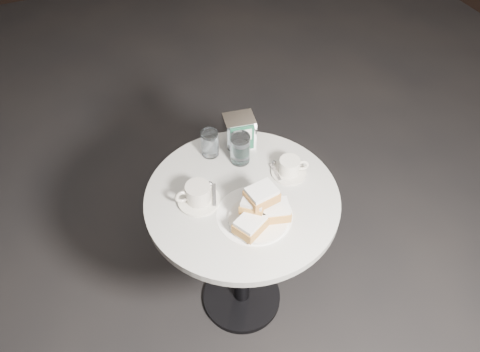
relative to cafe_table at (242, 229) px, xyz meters
name	(u,v)px	position (x,y,z in m)	size (l,w,h in m)	color
ground	(242,298)	(0.00, 0.00, -0.55)	(7.00, 7.00, 0.00)	black
cafe_table	(242,229)	(0.00, 0.00, 0.00)	(0.70, 0.70, 0.74)	black
sugar_spill	(254,215)	(0.00, -0.10, 0.20)	(0.26, 0.26, 0.00)	white
beignet_plate	(260,211)	(0.01, -0.12, 0.25)	(0.23, 0.23, 0.13)	white
coffee_cup_left	(198,195)	(-0.15, 0.04, 0.23)	(0.16, 0.16, 0.08)	white
coffee_cup_right	(290,168)	(0.21, 0.03, 0.23)	(0.17, 0.17, 0.07)	silver
water_glass_left	(210,144)	(-0.03, 0.25, 0.25)	(0.08, 0.08, 0.11)	white
water_glass_right	(240,149)	(0.06, 0.17, 0.26)	(0.09, 0.09, 0.12)	white
napkin_dispenser	(239,132)	(0.10, 0.25, 0.27)	(0.13, 0.11, 0.13)	white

